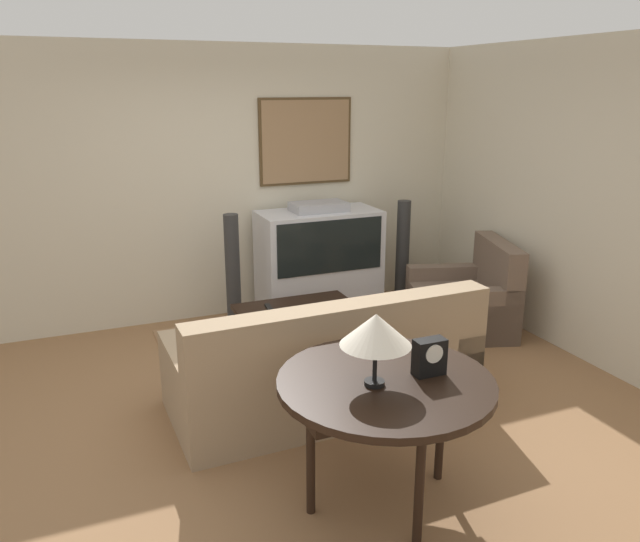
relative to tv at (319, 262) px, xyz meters
The scene contains 14 objects.
ground_plane 2.03m from the tv, 117.74° to the right, with size 12.00×12.00×0.00m, color #8E6642.
wall_back 1.26m from the tv, 155.97° to the left, with size 12.00×0.10×2.70m.
wall_right 2.56m from the tv, 45.17° to the right, with size 0.06×12.00×2.70m.
area_rug 1.06m from the tv, 119.27° to the right, with size 2.51×1.85×0.01m.
tv is the anchor object (origin of this frame).
couch 2.02m from the tv, 111.03° to the right, with size 2.23×1.04×0.91m.
armchair 1.52m from the tv, 39.91° to the right, with size 1.12×1.17×0.88m.
coffee_table 1.05m from the tv, 124.21° to the right, with size 1.04×0.49×0.45m.
console_table 3.12m from the tv, 105.66° to the right, with size 1.19×1.19×0.77m.
table_lamp 3.22m from the tv, 107.05° to the right, with size 0.38×0.38×0.40m.
mantel_clock 3.11m from the tv, 101.09° to the right, with size 0.18×0.10×0.21m.
remote 1.18m from the tv, 134.21° to the right, with size 0.06×0.16×0.02m.
speaker_tower_left 0.94m from the tv, behind, with size 0.24×0.24×1.15m.
speaker_tower_right 0.94m from the tv, ahead, with size 0.24×0.24×1.15m.
Camera 1 is at (-1.44, -3.98, 2.31)m, focal length 35.00 mm.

